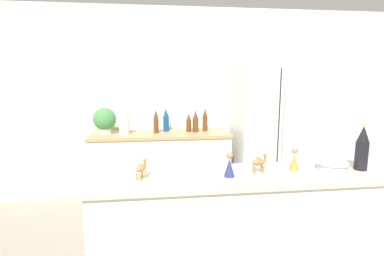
# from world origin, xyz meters

# --- Properties ---
(wall_back) EXTENTS (8.00, 0.06, 2.55)m
(wall_back) POSITION_xyz_m (0.00, 2.73, 1.27)
(wall_back) COLOR white
(wall_back) RESTS_ON ground_plane
(back_counter) EXTENTS (1.75, 0.63, 0.94)m
(back_counter) POSITION_xyz_m (-0.52, 2.40, 0.47)
(back_counter) COLOR silver
(back_counter) RESTS_ON ground_plane
(refrigerator) EXTENTS (0.83, 0.75, 1.78)m
(refrigerator) POSITION_xyz_m (0.87, 2.32, 0.89)
(refrigerator) COLOR white
(refrigerator) RESTS_ON ground_plane
(bar_counter) EXTENTS (2.09, 0.49, 0.99)m
(bar_counter) POSITION_xyz_m (0.02, 0.49, 0.50)
(bar_counter) COLOR silver
(bar_counter) RESTS_ON ground_plane
(potted_plant) EXTENTS (0.28, 0.28, 0.33)m
(potted_plant) POSITION_xyz_m (-1.21, 2.40, 1.11)
(potted_plant) COLOR silver
(potted_plant) RESTS_ON back_counter
(paper_towel_roll) EXTENTS (0.12, 0.12, 0.27)m
(paper_towel_roll) POSITION_xyz_m (-0.96, 2.34, 1.07)
(paper_towel_roll) COLOR white
(paper_towel_roll) RESTS_ON back_counter
(back_bottle_0) EXTENTS (0.07, 0.07, 0.31)m
(back_bottle_0) POSITION_xyz_m (0.07, 2.45, 1.08)
(back_bottle_0) COLOR brown
(back_bottle_0) RESTS_ON back_counter
(back_bottle_1) EXTENTS (0.07, 0.07, 0.24)m
(back_bottle_1) POSITION_xyz_m (-0.15, 2.43, 1.05)
(back_bottle_1) COLOR brown
(back_bottle_1) RESTS_ON back_counter
(back_bottle_2) EXTENTS (0.08, 0.08, 0.31)m
(back_bottle_2) POSITION_xyz_m (-0.44, 2.50, 1.08)
(back_bottle_2) COLOR navy
(back_bottle_2) RESTS_ON back_counter
(back_bottle_3) EXTENTS (0.06, 0.06, 0.31)m
(back_bottle_3) POSITION_xyz_m (-0.57, 2.38, 1.08)
(back_bottle_3) COLOR brown
(back_bottle_3) RESTS_ON back_counter
(back_bottle_4) EXTENTS (0.08, 0.08, 0.28)m
(back_bottle_4) POSITION_xyz_m (-0.07, 2.39, 1.07)
(back_bottle_4) COLOR brown
(back_bottle_4) RESTS_ON back_counter
(wine_bottle) EXTENTS (0.09, 0.09, 0.32)m
(wine_bottle) POSITION_xyz_m (0.84, 0.48, 1.14)
(wine_bottle) COLOR black
(wine_bottle) RESTS_ON bar_counter
(fruit_bowl) EXTENTS (0.22, 0.22, 0.05)m
(fruit_bowl) POSITION_xyz_m (0.64, 0.51, 1.02)
(fruit_bowl) COLOR #B7BABF
(fruit_bowl) RESTS_ON bar_counter
(camel_figurine) EXTENTS (0.11, 0.06, 0.14)m
(camel_figurine) POSITION_xyz_m (0.10, 0.50, 1.07)
(camel_figurine) COLOR olive
(camel_figurine) RESTS_ON bar_counter
(camel_figurine_second) EXTENTS (0.09, 0.10, 0.13)m
(camel_figurine_second) POSITION_xyz_m (-0.68, 0.47, 1.06)
(camel_figurine_second) COLOR #A87F4C
(camel_figurine_second) RESTS_ON bar_counter
(wise_man_figurine_crimson) EXTENTS (0.07, 0.07, 0.17)m
(wise_man_figurine_crimson) POSITION_xyz_m (-0.12, 0.45, 1.06)
(wise_man_figurine_crimson) COLOR navy
(wise_man_figurine_crimson) RESTS_ON bar_counter
(wise_man_figurine_purple) EXTENTS (0.07, 0.07, 0.16)m
(wise_man_figurine_purple) POSITION_xyz_m (0.37, 0.53, 1.06)
(wise_man_figurine_purple) COLOR #B28933
(wise_man_figurine_purple) RESTS_ON bar_counter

